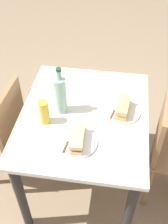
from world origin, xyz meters
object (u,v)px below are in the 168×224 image
Objects in this scene: chair_far at (1,131)px; plate_near at (122,112)px; baguette_sandwich_near at (123,107)px; water_bottle at (60,94)px; knife_far at (68,142)px; knife_near at (114,110)px; beer_glass at (44,112)px; plate_far at (77,142)px; dining_table at (84,128)px; baguette_sandwich_far at (77,137)px.

plate_near is (0.06, -0.84, 0.26)m from chair_far.
water_bottle reaches higher than baguette_sandwich_near.
knife_far is at bearing 135.72° from baguette_sandwich_near.
baguette_sandwich_near reaches higher than knife_near.
beer_glass reaches higher than plate_near.
chair_far is 0.65m from knife_far.
knife_near is at bearing -70.88° from beer_glass.
water_bottle is at bearing -34.72° from beer_glass.
water_bottle is (-0.04, 0.39, 0.13)m from plate_near.
chair_far is 5.46× the size of beer_glass.
plate_far is 1.24× the size of knife_far.
water_bottle is 0.15m from beer_glass.
water_bottle reaches higher than chair_far.
beer_glass is (0.14, 0.22, 0.07)m from plate_far.
beer_glass reaches higher than plate_far.
knife_far is (-0.30, 0.29, -0.03)m from baguette_sandwich_near.
dining_table is 0.24m from knife_near.
knife_near is 0.34m from plate_far.
dining_table is 4.25× the size of plate_far.
plate_near is 1.10× the size of baguette_sandwich_far.
plate_far is (-0.24, 0.00, 0.14)m from dining_table.
chair_far is at bearing 65.55° from knife_far.
baguette_sandwich_far reaches higher than dining_table.
plate_near is 1.00× the size of plate_far.
chair_far is at bearing 76.09° from beer_glass.
baguette_sandwich_far is (-0.23, -0.59, 0.30)m from chair_far.
dining_table is 1.09× the size of chair_far.
dining_table is 0.30m from baguette_sandwich_far.
baguette_sandwich_near reaches higher than plate_far.
chair_far is 3.89× the size of plate_near.
knife_far is (-0.01, 0.05, -0.03)m from baguette_sandwich_far.
dining_table is at bearing -89.53° from chair_far.
knife_near is 0.79× the size of plate_far.
dining_table is at bearing -1.04° from plate_far.
knife_far is at bearing 105.25° from baguette_sandwich_far.
plate_far is at bearing -74.75° from knife_far.
knife_near is 0.44m from beer_glass.
baguette_sandwich_far is at bearing -150.44° from water_bottle.
baguette_sandwich_far is at bearing 139.85° from baguette_sandwich_near.
chair_far is 0.69m from plate_far.
baguette_sandwich_far is 0.26m from beer_glass.
knife_far is (-0.25, 0.06, 0.15)m from dining_table.
plate_far is 1.10× the size of baguette_sandwich_far.
knife_near is 0.88× the size of baguette_sandwich_far.
plate_near is 1.24× the size of knife_far.
beer_glass is at bearing 107.69° from plate_near.
baguette_sandwich_near is at bearing -86.18° from chair_far.
baguette_sandwich_far is (-0.28, 0.19, 0.03)m from knife_near.
water_bottle reaches higher than knife_near.
dining_table is 5.28× the size of knife_far.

